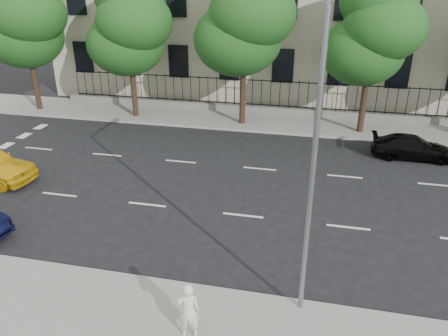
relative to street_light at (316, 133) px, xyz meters
name	(u,v)px	position (x,y,z in m)	size (l,w,h in m)	color
ground	(230,252)	(-2.50, 1.77, -5.15)	(120.00, 120.00, 0.00)	black
far_sidewalk	(276,122)	(-2.50, 15.77, -5.07)	(60.00, 4.00, 0.15)	gray
lane_markings	(252,190)	(-2.50, 6.52, -5.14)	(49.60, 4.62, 0.01)	silver
iron_fence	(279,106)	(-2.50, 17.47, -4.50)	(30.00, 0.50, 2.20)	slate
street_light	(316,133)	(0.00, 0.00, 0.00)	(0.25, 3.32, 8.05)	slate
tree_a	(25,16)	(-18.46, 15.13, 0.98)	(5.71, 5.31, 9.39)	#382619
tree_b	(130,23)	(-11.46, 15.13, 0.69)	(5.53, 5.12, 8.97)	#382619
tree_c	(245,16)	(-4.46, 15.13, 1.26)	(5.89, 5.50, 9.80)	#382619
tree_d	(374,30)	(2.54, 15.13, 0.69)	(5.34, 4.94, 8.84)	#382619
black_sedan	(413,147)	(4.86, 11.80, -4.57)	(1.63, 4.01, 1.16)	black
woman_near	(188,310)	(-2.75, -2.22, -4.18)	(0.59, 0.39, 1.63)	#F3E3D0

